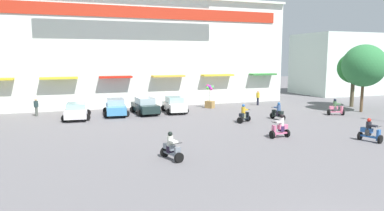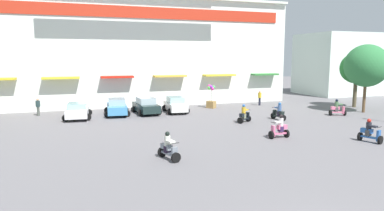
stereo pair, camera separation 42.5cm
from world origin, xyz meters
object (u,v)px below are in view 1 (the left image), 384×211
at_px(scooter_rider_1, 244,115).
at_px(parked_car_0, 76,111).
at_px(parked_car_3, 174,105).
at_px(balloon_vendor_cart, 210,97).
at_px(scooter_rider_5, 278,113).
at_px(pedestrian_2, 36,106).
at_px(parked_car_2, 145,106).
at_px(scooter_rider_3, 370,132).
at_px(scooter_rider_2, 336,108).
at_px(scooter_rider_7, 171,148).
at_px(scooter_rider_6, 280,128).
at_px(pedestrian_0, 258,97).
at_px(plaza_tree_1, 354,68).
at_px(plaza_tree_3, 364,66).
at_px(parked_car_1, 116,107).

bearing_deg(scooter_rider_1, parked_car_0, 153.61).
distance_m(parked_car_3, balloon_vendor_cart, 4.69).
bearing_deg(scooter_rider_5, pedestrian_2, 155.89).
bearing_deg(parked_car_0, parked_car_2, 5.93).
relative_size(scooter_rider_3, pedestrian_2, 0.93).
distance_m(scooter_rider_2, scooter_rider_7, 20.05).
distance_m(parked_car_3, scooter_rider_6, 13.04).
height_order(parked_car_3, pedestrian_0, pedestrian_0).
height_order(scooter_rider_1, pedestrian_2, pedestrian_2).
relative_size(plaza_tree_1, scooter_rider_6, 3.69).
height_order(scooter_rider_5, scooter_rider_6, scooter_rider_6).
xyz_separation_m(scooter_rider_1, pedestrian_0, (6.39, 8.76, 0.29)).
distance_m(scooter_rider_5, balloon_vendor_cart, 8.82).
height_order(plaza_tree_3, scooter_rider_6, plaza_tree_3).
distance_m(plaza_tree_1, parked_car_2, 22.53).
distance_m(parked_car_0, pedestrian_2, 4.31).
bearing_deg(scooter_rider_6, pedestrian_0, 65.10).
relative_size(scooter_rider_1, balloon_vendor_cart, 0.62).
xyz_separation_m(plaza_tree_1, scooter_rider_6, (-15.68, -9.97, -3.49)).
distance_m(scooter_rider_5, pedestrian_2, 21.59).
height_order(pedestrian_0, pedestrian_2, pedestrian_0).
relative_size(scooter_rider_1, scooter_rider_3, 1.03).
relative_size(plaza_tree_1, parked_car_0, 1.35).
height_order(parked_car_2, balloon_vendor_cart, balloon_vendor_cart).
height_order(plaza_tree_1, scooter_rider_2, plaza_tree_1).
xyz_separation_m(scooter_rider_1, balloon_vendor_cart, (0.48, 8.52, 0.51)).
relative_size(parked_car_2, balloon_vendor_cart, 1.72).
bearing_deg(plaza_tree_3, balloon_vendor_cart, 150.36).
height_order(parked_car_0, balloon_vendor_cart, balloon_vendor_cart).
bearing_deg(scooter_rider_7, balloon_vendor_cart, 61.52).
bearing_deg(scooter_rider_5, pedestrian_0, 70.62).
xyz_separation_m(plaza_tree_3, scooter_rider_6, (-13.78, -6.79, -3.85)).
distance_m(plaza_tree_1, parked_car_0, 28.56).
xyz_separation_m(plaza_tree_1, scooter_rider_2, (-5.66, -3.90, -3.52)).
bearing_deg(scooter_rider_1, plaza_tree_1, 15.66).
distance_m(plaza_tree_1, plaza_tree_3, 3.72).
height_order(scooter_rider_2, scooter_rider_6, scooter_rider_6).
height_order(plaza_tree_1, parked_car_3, plaza_tree_1).
xyz_separation_m(scooter_rider_6, scooter_rider_7, (-8.18, -2.34, -0.06)).
bearing_deg(plaza_tree_3, scooter_rider_3, -133.24).
relative_size(parked_car_0, parked_car_2, 1.01).
relative_size(pedestrian_0, balloon_vendor_cart, 0.65).
relative_size(scooter_rider_2, scooter_rider_3, 1.03).
distance_m(parked_car_2, scooter_rider_6, 14.24).
xyz_separation_m(parked_car_2, pedestrian_0, (13.13, 1.71, 0.14)).
bearing_deg(parked_car_1, scooter_rider_1, -37.01).
bearing_deg(plaza_tree_3, plaza_tree_1, 59.25).
distance_m(scooter_rider_7, pedestrian_0, 22.41).
height_order(scooter_rider_3, pedestrian_2, pedestrian_2).
relative_size(scooter_rider_3, scooter_rider_7, 0.95).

